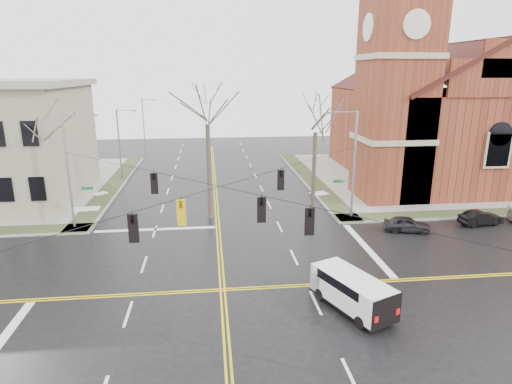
{
  "coord_description": "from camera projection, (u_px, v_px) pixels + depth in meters",
  "views": [
    {
      "loc": [
        -0.56,
        -22.35,
        12.14
      ],
      "look_at": [
        2.62,
        6.0,
        4.13
      ],
      "focal_mm": 30.0,
      "sensor_mm": 36.0,
      "label": 1
    }
  ],
  "objects": [
    {
      "name": "ground",
      "position": [
        223.0,
        290.0,
        24.72
      ],
      "size": [
        120.0,
        120.0,
        0.0
      ],
      "primitive_type": "plane",
      "color": "black",
      "rests_on": "ground"
    },
    {
      "name": "sidewalks",
      "position": [
        223.0,
        289.0,
        24.7
      ],
      "size": [
        80.0,
        80.0,
        0.17
      ],
      "color": "gray",
      "rests_on": "ground"
    },
    {
      "name": "road_markings",
      "position": [
        223.0,
        290.0,
        24.72
      ],
      "size": [
        100.0,
        100.0,
        0.01
      ],
      "color": "gold",
      "rests_on": "ground"
    },
    {
      "name": "church",
      "position": [
        430.0,
        106.0,
        48.81
      ],
      "size": [
        24.28,
        27.48,
        27.5
      ],
      "color": "maroon",
      "rests_on": "ground"
    },
    {
      "name": "signal_pole_ne",
      "position": [
        352.0,
        162.0,
        35.6
      ],
      "size": [
        2.75,
        0.22,
        9.0
      ],
      "color": "gray",
      "rests_on": "ground"
    },
    {
      "name": "signal_pole_nw",
      "position": [
        70.0,
        168.0,
        33.17
      ],
      "size": [
        2.75,
        0.22,
        9.0
      ],
      "color": "gray",
      "rests_on": "ground"
    },
    {
      "name": "span_wires",
      "position": [
        220.0,
        186.0,
        23.05
      ],
      "size": [
        23.02,
        23.02,
        0.03
      ],
      "color": "black",
      "rests_on": "ground"
    },
    {
      "name": "traffic_signals",
      "position": [
        221.0,
        203.0,
        22.61
      ],
      "size": [
        8.21,
        8.26,
        1.3
      ],
      "color": "black",
      "rests_on": "ground"
    },
    {
      "name": "streetlight_north_a",
      "position": [
        120.0,
        141.0,
        49.16
      ],
      "size": [
        2.3,
        0.2,
        8.0
      ],
      "color": "gray",
      "rests_on": "ground"
    },
    {
      "name": "streetlight_north_b",
      "position": [
        144.0,
        122.0,
        68.3
      ],
      "size": [
        2.3,
        0.2,
        8.0
      ],
      "color": "gray",
      "rests_on": "ground"
    },
    {
      "name": "cargo_van",
      "position": [
        350.0,
        288.0,
        22.62
      ],
      "size": [
        3.68,
        5.23,
        1.87
      ],
      "rotation": [
        0.0,
        0.0,
        0.41
      ],
      "color": "white",
      "rests_on": "ground"
    },
    {
      "name": "parked_car_a",
      "position": [
        407.0,
        224.0,
        33.66
      ],
      "size": [
        3.81,
        2.31,
        1.21
      ],
      "primitive_type": "imported",
      "rotation": [
        0.0,
        0.0,
        1.31
      ],
      "color": "black",
      "rests_on": "ground"
    },
    {
      "name": "parked_car_b",
      "position": [
        481.0,
        218.0,
        35.14
      ],
      "size": [
        3.74,
        1.74,
        1.19
      ],
      "primitive_type": "imported",
      "rotation": [
        0.0,
        0.0,
        1.71
      ],
      "color": "black",
      "rests_on": "ground"
    },
    {
      "name": "tree_nw_far",
      "position": [
        47.0,
        135.0,
        34.22
      ],
      "size": [
        4.0,
        4.0,
        10.1
      ],
      "color": "#3D3327",
      "rests_on": "ground"
    },
    {
      "name": "tree_nw_near",
      "position": [
        207.0,
        118.0,
        34.7
      ],
      "size": [
        4.0,
        4.0,
        11.85
      ],
      "color": "#3D3327",
      "rests_on": "ground"
    },
    {
      "name": "tree_ne",
      "position": [
        316.0,
        127.0,
        36.41
      ],
      "size": [
        4.0,
        4.0,
        10.55
      ],
      "color": "#3D3327",
      "rests_on": "ground"
    }
  ]
}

